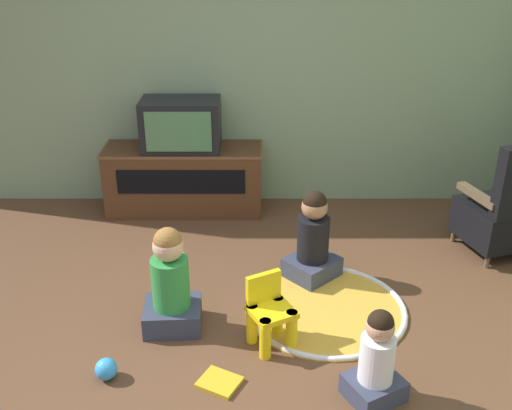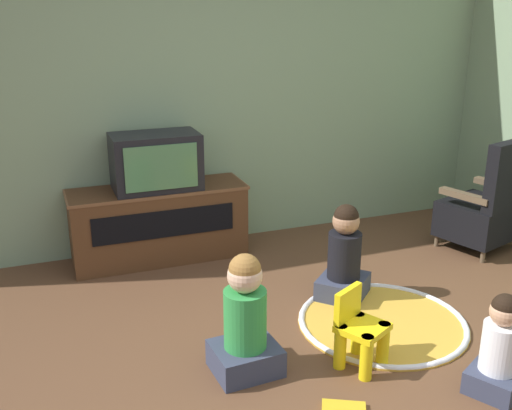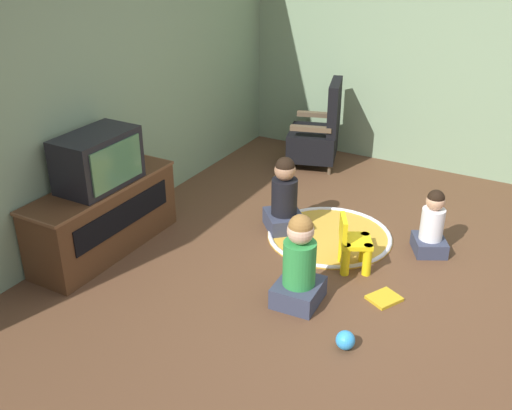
{
  "view_description": "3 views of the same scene",
  "coord_description": "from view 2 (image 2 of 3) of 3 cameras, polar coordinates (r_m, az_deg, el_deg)",
  "views": [
    {
      "loc": [
        0.15,
        -2.7,
        2.31
      ],
      "look_at": [
        0.14,
        0.7,
        0.71
      ],
      "focal_mm": 42.0,
      "sensor_mm": 36.0,
      "label": 1
    },
    {
      "loc": [
        -1.34,
        -2.26,
        1.92
      ],
      "look_at": [
        -0.15,
        0.83,
        0.81
      ],
      "focal_mm": 42.0,
      "sensor_mm": 36.0,
      "label": 2
    },
    {
      "loc": [
        -3.61,
        -1.06,
        2.52
      ],
      "look_at": [
        -0.23,
        0.84,
        0.6
      ],
      "focal_mm": 42.0,
      "sensor_mm": 36.0,
      "label": 3
    }
  ],
  "objects": [
    {
      "name": "wall_back",
      "position": [
        4.84,
        -7.01,
        12.1
      ],
      "size": [
        5.66,
        0.12,
        2.77
      ],
      "color": "gray",
      "rests_on": "ground_plane"
    },
    {
      "name": "yellow_kid_chair",
      "position": [
        3.42,
        9.83,
        -12.0
      ],
      "size": [
        0.33,
        0.32,
        0.44
      ],
      "rotation": [
        0.0,
        0.0,
        0.49
      ],
      "color": "yellow",
      "rests_on": "ground_plane"
    },
    {
      "name": "child_watching_right",
      "position": [
        3.39,
        22.15,
        -12.68
      ],
      "size": [
        0.37,
        0.35,
        0.55
      ],
      "rotation": [
        0.0,
        0.0,
        0.5
      ],
      "color": "#33384C",
      "rests_on": "ground_plane"
    },
    {
      "name": "tv_cabinet",
      "position": [
        4.74,
        -9.24,
        -1.61
      ],
      "size": [
        1.36,
        0.45,
        0.58
      ],
      "color": "#4C2D19",
      "rests_on": "ground_plane"
    },
    {
      "name": "television",
      "position": [
        4.58,
        -9.51,
        4.11
      ],
      "size": [
        0.65,
        0.39,
        0.43
      ],
      "color": "black",
      "rests_on": "tv_cabinet"
    },
    {
      "name": "play_mat",
      "position": [
        3.94,
        11.93,
        -10.84
      ],
      "size": [
        1.07,
        1.07,
        0.04
      ],
      "color": "gold",
      "rests_on": "ground_plane"
    },
    {
      "name": "ground_plane",
      "position": [
        3.25,
        8.19,
        -17.77
      ],
      "size": [
        30.0,
        30.0,
        0.0
      ],
      "primitive_type": "plane",
      "color": "brown"
    },
    {
      "name": "child_watching_center",
      "position": [
        4.1,
        8.39,
        -5.03
      ],
      "size": [
        0.45,
        0.45,
        0.67
      ],
      "rotation": [
        0.0,
        0.0,
        0.75
      ],
      "color": "#33384C",
      "rests_on": "ground_plane"
    },
    {
      "name": "child_watching_left",
      "position": [
        3.27,
        -1.04,
        -11.1
      ],
      "size": [
        0.37,
        0.33,
        0.69
      ],
      "rotation": [
        0.0,
        0.0,
        0.06
      ],
      "color": "#33384C",
      "rests_on": "ground_plane"
    },
    {
      "name": "black_armchair",
      "position": [
        5.18,
        21.06,
        -0.26
      ],
      "size": [
        0.69,
        0.65,
        0.94
      ],
      "rotation": [
        0.0,
        0.0,
        3.44
      ],
      "color": "brown",
      "rests_on": "ground_plane"
    }
  ]
}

